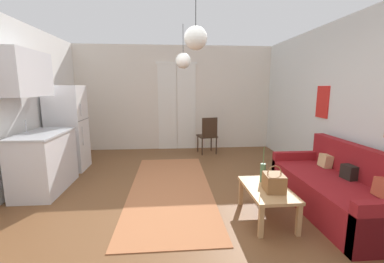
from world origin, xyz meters
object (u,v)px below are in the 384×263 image
Objects in this scene: couch at (338,191)px; accent_chair at (208,134)px; pendant_lamp_near at (196,38)px; bamboo_vase at (263,173)px; pendant_lamp_far at (183,61)px; handbag at (274,182)px; coffee_table at (267,192)px; refrigerator at (68,128)px.

couch is 2.15× the size of accent_chair.
couch is 2.64m from pendant_lamp_near.
pendant_lamp_far is (-0.95, 1.41, 1.52)m from bamboo_vase.
pendant_lamp_near reaches higher than couch.
couch is 2.66× the size of pendant_lamp_far.
pendant_lamp_far reaches higher than handbag.
accent_chair is at bearing 94.83° from coffee_table.
coffee_table is at bearing 7.71° from pendant_lamp_near.
pendant_lamp_near reaches higher than refrigerator.
couch is 1.02m from bamboo_vase.
coffee_table is at bearing -34.85° from refrigerator.
accent_chair reaches higher than handbag.
pendant_lamp_far reaches higher than bamboo_vase.
refrigerator is (-3.15, 2.19, 0.48)m from coffee_table.
pendant_lamp_near is (-1.90, -0.24, 1.82)m from couch.
handbag is 0.47× the size of pendant_lamp_near.
coffee_table is 3.87m from refrigerator.
handbag is at bearing 83.39° from accent_chair.
bamboo_vase is 0.28× the size of refrigerator.
couch is at bearing 100.84° from accent_chair.
bamboo_vase reaches higher than couch.
bamboo_vase is 0.30m from handbag.
pendant_lamp_far is (-0.67, -1.52, 1.55)m from accent_chair.
refrigerator is at bearing 145.15° from coffee_table.
refrigerator is 2.60m from pendant_lamp_far.
bamboo_vase is 1.49× the size of handbag.
couch reaches higher than coffee_table.
accent_chair reaches higher than bamboo_vase.
bamboo_vase is at bearing -56.18° from pendant_lamp_far.
bamboo_vase is 2.28m from pendant_lamp_far.
couch is at bearing -26.54° from refrigerator.
refrigerator is (-3.16, 1.99, 0.30)m from bamboo_vase.
coffee_table is 3.15m from accent_chair.
pendant_lamp_far reaches higher than refrigerator.
accent_chair is 1.36× the size of pendant_lamp_near.
handbag is (0.04, -0.09, 0.16)m from coffee_table.
bamboo_vase is (-0.99, 0.09, 0.25)m from couch.
bamboo_vase is at bearing 175.01° from couch.
refrigerator is 1.83× the size of accent_chair.
bamboo_vase is at bearing 83.44° from accent_chair.
accent_chair is (2.88, 0.94, -0.33)m from refrigerator.
couch is 2.92× the size of pendant_lamp_near.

